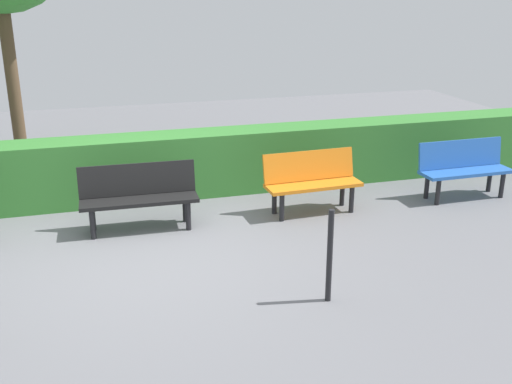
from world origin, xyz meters
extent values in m
plane|color=slate|center=(0.00, 0.00, 0.00)|extent=(19.49, 19.49, 0.00)
cube|color=blue|center=(-4.88, -0.80, 0.41)|extent=(1.42, 0.43, 0.05)
cube|color=blue|center=(-4.88, -0.99, 0.65)|extent=(1.41, 0.11, 0.42)
cylinder|color=black|center=(-5.44, -0.66, 0.20)|extent=(0.07, 0.07, 0.39)
cylinder|color=black|center=(-5.44, -0.96, 0.20)|extent=(0.07, 0.07, 0.39)
cylinder|color=black|center=(-4.33, -0.65, 0.20)|extent=(0.07, 0.07, 0.39)
cylinder|color=black|center=(-4.32, -0.95, 0.20)|extent=(0.07, 0.07, 0.39)
cube|color=orange|center=(-2.44, -0.85, 0.41)|extent=(1.38, 0.47, 0.05)
cube|color=orange|center=(-2.43, -1.04, 0.65)|extent=(1.36, 0.18, 0.42)
cylinder|color=black|center=(-2.98, -0.72, 0.20)|extent=(0.07, 0.07, 0.39)
cylinder|color=black|center=(-2.97, -1.02, 0.20)|extent=(0.07, 0.07, 0.39)
cylinder|color=black|center=(-1.92, -0.68, 0.20)|extent=(0.07, 0.07, 0.39)
cylinder|color=black|center=(-1.91, -0.98, 0.20)|extent=(0.07, 0.07, 0.39)
cube|color=black|center=(-0.02, -0.90, 0.41)|extent=(1.54, 0.47, 0.05)
cube|color=black|center=(-0.03, -1.09, 0.65)|extent=(1.53, 0.15, 0.42)
cylinder|color=black|center=(-0.63, -0.73, 0.20)|extent=(0.07, 0.07, 0.39)
cylinder|color=black|center=(-0.64, -1.03, 0.20)|extent=(0.07, 0.07, 0.39)
cylinder|color=black|center=(0.59, -0.77, 0.20)|extent=(0.07, 0.07, 0.39)
cylinder|color=black|center=(0.58, -1.07, 0.20)|extent=(0.07, 0.07, 0.39)
cube|color=#387F33|center=(-1.10, -2.17, 0.48)|extent=(15.49, 0.64, 0.96)
cylinder|color=brown|center=(1.67, -4.34, 1.55)|extent=(0.22, 0.22, 3.11)
cylinder|color=black|center=(-1.67, 1.54, 0.50)|extent=(0.06, 0.06, 1.00)
camera|label=1|loc=(0.59, 6.65, 3.10)|focal=42.40mm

